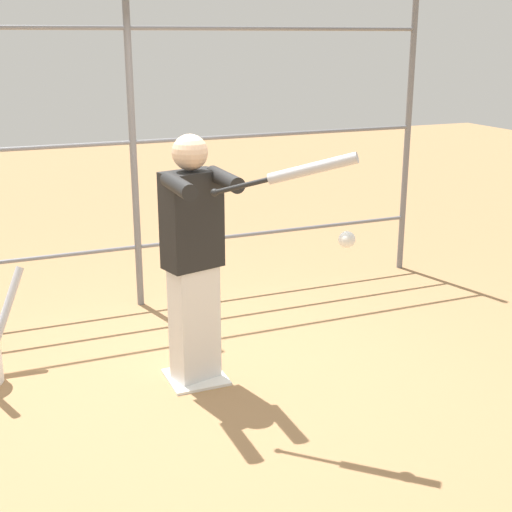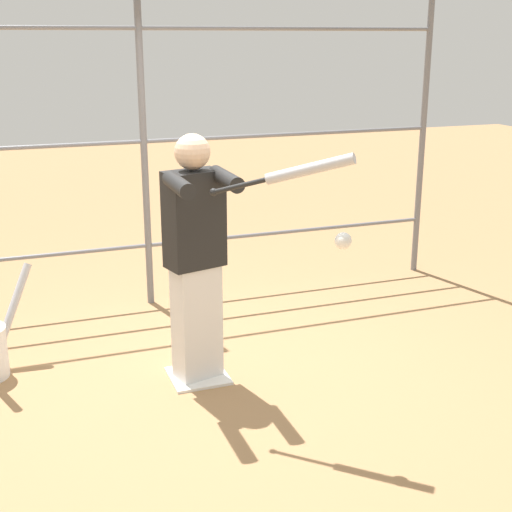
{
  "view_description": "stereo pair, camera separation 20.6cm",
  "coord_description": "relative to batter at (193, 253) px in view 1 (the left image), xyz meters",
  "views": [
    {
      "loc": [
        1.39,
        4.39,
        2.33
      ],
      "look_at": [
        -0.28,
        0.42,
        1.0
      ],
      "focal_mm": 50.0,
      "sensor_mm": 36.0,
      "label": 1
    },
    {
      "loc": [
        1.19,
        4.47,
        2.33
      ],
      "look_at": [
        -0.28,
        0.42,
        1.0
      ],
      "focal_mm": 50.0,
      "sensor_mm": 36.0,
      "label": 2
    }
  ],
  "objects": [
    {
      "name": "batter",
      "position": [
        0.0,
        0.0,
        0.0
      ],
      "size": [
        0.43,
        0.66,
        1.73
      ],
      "color": "silver",
      "rests_on": "ground"
    },
    {
      "name": "baseball_bat_swinging",
      "position": [
        -0.4,
        0.78,
        0.66
      ],
      "size": [
        0.7,
        0.6,
        0.31
      ],
      "color": "black"
    },
    {
      "name": "fence_backstop",
      "position": [
        0.0,
        -1.62,
        0.53
      ],
      "size": [
        5.62,
        0.06,
        2.94
      ],
      "color": "slate",
      "rests_on": "ground"
    },
    {
      "name": "ground_plane",
      "position": [
        0.0,
        -0.02,
        -0.94
      ],
      "size": [
        24.0,
        24.0,
        0.0
      ],
      "primitive_type": "plane",
      "color": "#9E754C"
    },
    {
      "name": "home_plate",
      "position": [
        0.0,
        -0.02,
        -0.93
      ],
      "size": [
        0.4,
        0.4,
        0.02
      ],
      "color": "white",
      "rests_on": "ground"
    },
    {
      "name": "softball_in_flight",
      "position": [
        -0.57,
        1.04,
        0.31
      ],
      "size": [
        0.1,
        0.1,
        0.1
      ],
      "color": "white"
    }
  ]
}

